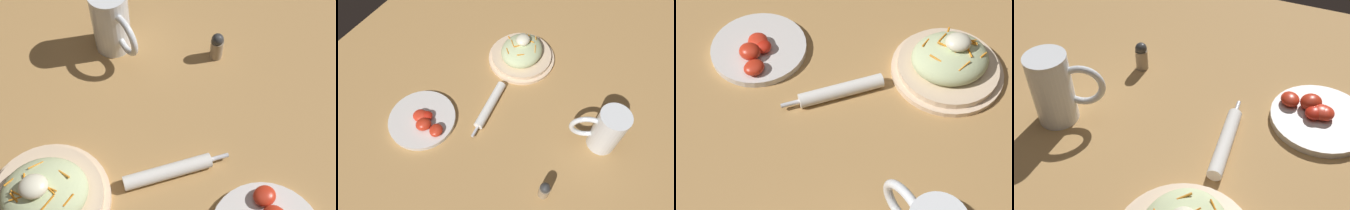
{
  "view_description": "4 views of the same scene",
  "coord_description": "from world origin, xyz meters",
  "views": [
    {
      "loc": [
        0.03,
        -0.44,
        0.79
      ],
      "look_at": [
        0.13,
        0.03,
        0.06
      ],
      "focal_mm": 48.79,
      "sensor_mm": 36.0,
      "label": 1
    },
    {
      "loc": [
        0.49,
        0.19,
        0.77
      ],
      "look_at": [
        0.11,
        -0.03,
        0.06
      ],
      "focal_mm": 31.09,
      "sensor_mm": 36.0,
      "label": 2
    },
    {
      "loc": [
        0.22,
        0.44,
        0.71
      ],
      "look_at": [
        0.11,
        -0.02,
        0.06
      ],
      "focal_mm": 48.89,
      "sensor_mm": 36.0,
      "label": 3
    },
    {
      "loc": [
        -0.43,
        -0.23,
        0.6
      ],
      "look_at": [
        0.1,
        -0.0,
        0.08
      ],
      "focal_mm": 45.61,
      "sensor_mm": 36.0,
      "label": 4
    }
  ],
  "objects": [
    {
      "name": "ground_plane",
      "position": [
        0.0,
        0.0,
        0.0
      ],
      "size": [
        1.43,
        1.43,
        0.0
      ],
      "primitive_type": "plane",
      "color": "#B2844C"
    },
    {
      "name": "salad_plate",
      "position": [
        -0.12,
        -0.1,
        0.03
      ],
      "size": [
        0.22,
        0.22,
        0.1
      ],
      "color": "beige",
      "rests_on": "ground_plane"
    },
    {
      "name": "napkin_roll",
      "position": [
        0.11,
        -0.09,
        0.01
      ],
      "size": [
        0.2,
        0.04,
        0.03
      ],
      "color": "white",
      "rests_on": "ground_plane"
    },
    {
      "name": "tomato_plate",
      "position": [
        0.25,
        -0.23,
        0.01
      ],
      "size": [
        0.2,
        0.2,
        0.04
      ],
      "color": "silver",
      "rests_on": "ground_plane"
    }
  ]
}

